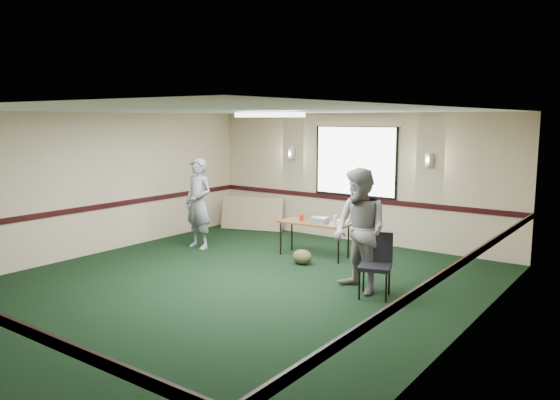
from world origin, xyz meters
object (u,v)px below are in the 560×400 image
Objects in this scene: conference_chair at (376,259)px; person_right at (360,231)px; folding_table at (314,225)px; person_left at (198,203)px; projector at (319,220)px.

conference_chair is 0.50× the size of person_right.
conference_chair is at bearing 25.42° from person_right.
folding_table is 0.75× the size of person_left.
person_left is (-4.20, 0.63, 0.36)m from conference_chair.
projector is 2.49m from person_left.
person_left is at bearing -172.03° from projector.
person_right is (1.56, -1.37, 0.22)m from projector.
conference_chair is 0.48m from person_right.
conference_chair is at bearing -46.05° from projector.
person_left is (-2.37, -0.74, 0.19)m from projector.
person_left is (-2.25, -0.76, 0.29)m from folding_table.
conference_chair reaches higher than folding_table.
person_left is at bearing -164.49° from person_right.
folding_table is at bearing 21.45° from person_left.
person_right reaches higher than projector.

